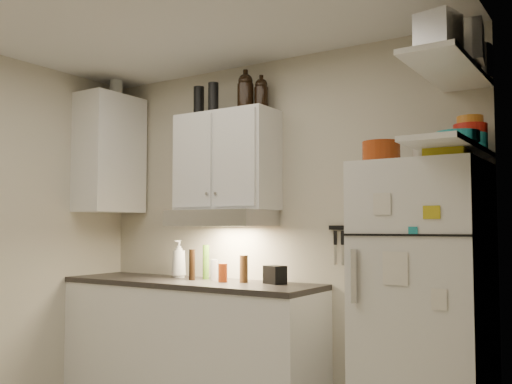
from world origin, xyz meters
The scene contains 33 objects.
back_wall centered at (0.00, 1.51, 1.30)m, with size 3.20×0.02×2.60m, color #BDB7A2.
right_wall centered at (1.61, 0.00, 1.30)m, with size 0.02×3.00×2.60m, color #BDB7A2.
base_cabinet centered at (-0.55, 1.20, 0.44)m, with size 2.10×0.60×0.88m, color white.
countertop centered at (-0.55, 1.20, 0.90)m, with size 2.10×0.62×0.04m, color #292623.
upper_cabinet centered at (-0.30, 1.33, 1.83)m, with size 0.80×0.33×0.75m, color white.
side_cabinet centered at (-1.44, 1.20, 1.95)m, with size 0.33×0.55×1.00m, color white.
range_hood centered at (-0.30, 1.27, 1.39)m, with size 0.76×0.46×0.12m, color silver.
fridge centered at (1.25, 1.16, 0.85)m, with size 0.70×0.68×1.70m, color white.
shelf_hi centered at (1.45, 1.02, 2.20)m, with size 0.30×0.95×0.03m, color white.
shelf_lo centered at (1.45, 1.02, 1.76)m, with size 0.30×0.95×0.03m, color white.
knife_strip centered at (0.70, 1.49, 1.32)m, with size 0.42×0.02×0.03m, color black.
dutch_oven centered at (1.05, 1.03, 1.76)m, with size 0.22×0.22×0.13m, color #993711.
book_stack centered at (1.44, 0.99, 1.74)m, with size 0.21×0.27×0.09m, color gold.
spice_jar centered at (1.25, 1.10, 1.75)m, with size 0.06×0.06×0.10m, color silver.
stock_pot centered at (1.48, 1.38, 2.31)m, with size 0.28×0.28×0.20m, color silver.
tin_a centered at (1.52, 1.02, 2.33)m, with size 0.23×0.20×0.23m, color #AAAAAD.
tin_b centered at (1.49, 0.69, 2.31)m, with size 0.19×0.19×0.19m, color #AAAAAD.
bowl_teal centered at (1.47, 1.30, 1.82)m, with size 0.24×0.24×0.10m, color teal.
bowl_orange centered at (1.50, 1.31, 1.90)m, with size 0.19×0.19×0.06m, color red.
bowl_yellow centered at (1.50, 1.31, 1.95)m, with size 0.15×0.15×0.05m, color orange.
plates centered at (1.51, 0.94, 1.80)m, with size 0.23×0.23×0.06m, color teal.
growler_a centered at (-0.13, 1.34, 2.35)m, with size 0.12×0.12×0.29m, color black, non-canonical shape.
growler_b centered at (-0.02, 1.39, 2.32)m, with size 0.10×0.10×0.25m, color black, non-canonical shape.
thermos_a centered at (-0.37, 1.26, 2.32)m, with size 0.08×0.08×0.23m, color black.
thermos_b centered at (-0.58, 1.34, 2.32)m, with size 0.08×0.08×0.24m, color black.
side_jar centered at (-1.44, 1.26, 2.53)m, with size 0.11×0.11×0.15m, color silver.
soap_bottle centered at (-0.76, 1.32, 1.09)m, with size 0.13×0.13×0.33m, color white.
pepper_mill centered at (-0.10, 1.28, 1.02)m, with size 0.06×0.06×0.20m, color brown.
oil_bottle centered at (-0.50, 1.34, 1.05)m, with size 0.05×0.05×0.27m, color #44721C.
vinegar_bottle centered at (-0.54, 1.22, 1.04)m, with size 0.05×0.05×0.23m, color black.
clear_bottle centered at (-0.37, 1.27, 1.00)m, with size 0.05×0.05×0.16m, color silver.
red_jar centered at (-0.25, 1.22, 0.99)m, with size 0.07×0.07×0.14m, color #993711.
caddy centered at (0.14, 1.32, 0.98)m, with size 0.15×0.11×0.13m, color black.
Camera 1 is at (2.25, -2.19, 1.32)m, focal length 40.00 mm.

